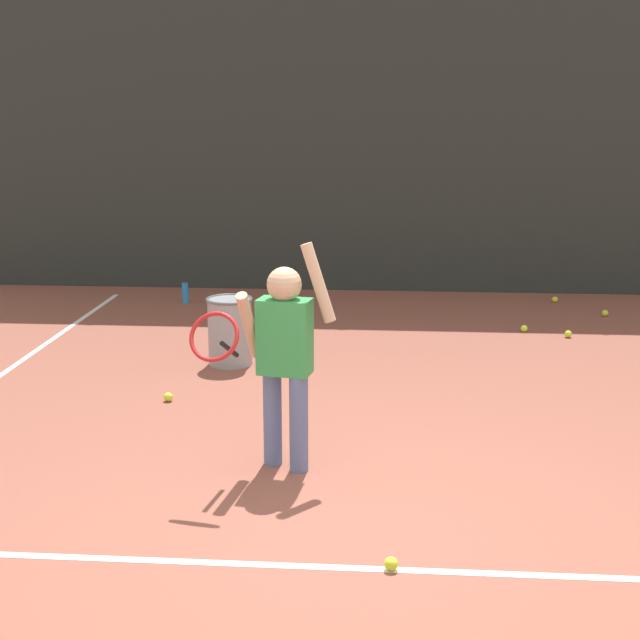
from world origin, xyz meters
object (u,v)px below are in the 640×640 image
object	(u,v)px
tennis_ball_3	(605,313)
tennis_ball_6	(391,564)
tennis_player	(282,350)
tennis_ball_4	(524,329)
tennis_ball_1	(168,397)
tennis_ball_2	(555,300)
water_bottle	(185,293)
ball_hopper	(230,330)
tennis_ball_0	(568,334)

from	to	relation	value
tennis_ball_3	tennis_ball_6	xyz separation A→B (m)	(-2.18, -5.23, 0.00)
tennis_player	tennis_ball_4	distance (m)	3.94
tennis_player	tennis_ball_1	size ratio (longest dim) A/B	20.46
tennis_player	tennis_ball_3	xyz separation A→B (m)	(2.81, 4.09, -0.69)
tennis_ball_1	tennis_ball_2	world-z (taller)	same
tennis_player	tennis_ball_2	xyz separation A→B (m)	(2.42, 4.70, -0.69)
tennis_player	tennis_ball_4	bearing A→B (deg)	71.51
tennis_ball_4	tennis_ball_1	bearing A→B (deg)	-142.01
tennis_ball_4	tennis_ball_6	world-z (taller)	same
water_bottle	tennis_ball_6	xyz separation A→B (m)	(2.22, -5.53, -0.08)
ball_hopper	tennis_ball_3	distance (m)	4.03
tennis_ball_1	tennis_ball_3	xyz separation A→B (m)	(3.78, 2.95, 0.00)
ball_hopper	tennis_ball_3	bearing A→B (deg)	29.45
tennis_ball_0	tennis_ball_1	size ratio (longest dim) A/B	1.00
water_bottle	tennis_ball_0	size ratio (longest dim) A/B	3.33
water_bottle	tennis_ball_0	xyz separation A→B (m)	(3.85, -1.19, -0.08)
water_bottle	tennis_ball_0	world-z (taller)	water_bottle
tennis_player	tennis_ball_6	bearing A→B (deg)	-50.14
tennis_ball_1	tennis_player	bearing A→B (deg)	-49.48
tennis_ball_1	tennis_ball_3	distance (m)	4.80
water_bottle	tennis_ball_0	bearing A→B (deg)	-17.10
tennis_ball_0	tennis_ball_4	bearing A→B (deg)	154.80
ball_hopper	tennis_ball_2	xyz separation A→B (m)	(3.11, 2.59, -0.26)
ball_hopper	water_bottle	bearing A→B (deg)	111.48
tennis_ball_3	tennis_ball_6	world-z (taller)	same
tennis_ball_0	tennis_ball_1	xyz separation A→B (m)	(-3.25, -2.06, 0.00)
water_bottle	tennis_ball_3	xyz separation A→B (m)	(4.39, -0.30, -0.08)
tennis_player	tennis_ball_3	distance (m)	5.01
water_bottle	tennis_ball_2	distance (m)	4.01
water_bottle	tennis_ball_2	bearing A→B (deg)	4.51
tennis_ball_1	tennis_ball_2	bearing A→B (deg)	46.44
water_bottle	tennis_player	bearing A→B (deg)	-70.18
water_bottle	tennis_ball_3	distance (m)	4.40
tennis_ball_4	tennis_ball_6	bearing A→B (deg)	-105.59
tennis_ball_3	tennis_ball_4	xyz separation A→B (m)	(-0.91, -0.71, 0.00)
tennis_player	water_bottle	xyz separation A→B (m)	(-1.58, 4.39, -0.62)
tennis_player	water_bottle	world-z (taller)	tennis_player
tennis_ball_2	tennis_ball_6	bearing A→B (deg)	-106.97
tennis_ball_6	water_bottle	bearing A→B (deg)	111.83
tennis_ball_3	tennis_ball_4	bearing A→B (deg)	-142.18
tennis_ball_3	tennis_ball_0	bearing A→B (deg)	-121.28
water_bottle	tennis_ball_3	size ratio (longest dim) A/B	3.33
ball_hopper	tennis_ball_6	bearing A→B (deg)	-67.92
tennis_ball_4	tennis_ball_2	bearing A→B (deg)	68.50
tennis_ball_2	tennis_ball_4	xyz separation A→B (m)	(-0.52, -1.32, 0.00)
tennis_ball_0	tennis_ball_3	distance (m)	1.04
tennis_player	tennis_ball_3	bearing A→B (deg)	66.31
ball_hopper	tennis_ball_2	world-z (taller)	ball_hopper
tennis_player	water_bottle	size ratio (longest dim) A/B	6.14
water_bottle	tennis_ball_2	xyz separation A→B (m)	(4.00, 0.32, -0.08)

